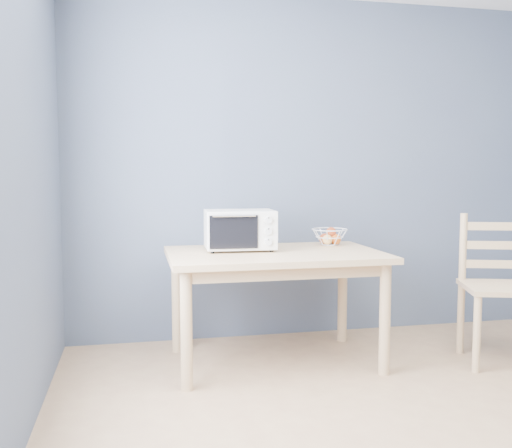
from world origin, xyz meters
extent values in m
cube|color=#4F5C6E|center=(0.00, 2.25, 1.30)|extent=(4.00, 0.01, 2.60)
cube|color=tan|center=(-0.58, 1.59, 0.73)|extent=(1.40, 0.90, 0.04)
cylinder|color=tan|center=(-1.20, 1.22, 0.35)|extent=(0.07, 0.07, 0.71)
cylinder|color=tan|center=(0.04, 1.22, 0.35)|extent=(0.07, 0.07, 0.71)
cylinder|color=tan|center=(-1.20, 1.96, 0.35)|extent=(0.07, 0.07, 0.71)
cylinder|color=tan|center=(0.04, 1.96, 0.35)|extent=(0.07, 0.07, 0.71)
cube|color=white|center=(-0.80, 1.71, 0.89)|extent=(0.47, 0.33, 0.26)
cube|color=black|center=(-0.86, 1.71, 0.89)|extent=(0.31, 0.28, 0.20)
cube|color=black|center=(-0.86, 1.55, 0.89)|extent=(0.31, 0.02, 0.21)
cylinder|color=silver|center=(-0.87, 1.53, 1.00)|extent=(0.28, 0.03, 0.01)
cube|color=white|center=(-0.64, 1.55, 0.89)|extent=(0.13, 0.01, 0.24)
cylinder|color=black|center=(-1.00, 1.60, 0.76)|extent=(0.02, 0.02, 0.02)
cylinder|color=black|center=(-0.61, 1.58, 0.76)|extent=(0.02, 0.02, 0.02)
cylinder|color=black|center=(-0.98, 1.84, 0.76)|extent=(0.02, 0.02, 0.02)
cylinder|color=black|center=(-0.60, 1.82, 0.76)|extent=(0.02, 0.02, 0.02)
cylinder|color=silver|center=(-0.64, 1.54, 0.96)|extent=(0.05, 0.02, 0.05)
cylinder|color=silver|center=(-0.64, 1.54, 0.89)|extent=(0.05, 0.02, 0.05)
cylinder|color=silver|center=(-0.64, 1.54, 0.82)|extent=(0.05, 0.02, 0.05)
torus|color=silver|center=(-0.12, 1.84, 0.86)|extent=(0.32, 0.32, 0.01)
torus|color=silver|center=(-0.12, 1.84, 0.81)|extent=(0.25, 0.25, 0.01)
torus|color=silver|center=(-0.12, 1.84, 0.76)|extent=(0.15, 0.15, 0.01)
sphere|color=#A82D16|center=(-0.15, 1.85, 0.80)|extent=(0.08, 0.08, 0.08)
sphere|color=orange|center=(-0.08, 1.82, 0.79)|extent=(0.08, 0.08, 0.08)
sphere|color=#FDBD62|center=(-0.11, 1.89, 0.79)|extent=(0.08, 0.08, 0.08)
sphere|color=#A82D16|center=(-0.11, 1.84, 0.84)|extent=(0.07, 0.07, 0.07)
sphere|color=#FDBD62|center=(-0.14, 1.80, 0.80)|extent=(0.07, 0.07, 0.07)
cube|color=tan|center=(0.87, 1.26, 0.51)|extent=(0.58, 0.58, 0.03)
cylinder|color=tan|center=(0.63, 1.13, 0.25)|extent=(0.05, 0.05, 0.50)
cylinder|color=tan|center=(0.75, 1.51, 0.25)|extent=(0.05, 0.05, 0.50)
cylinder|color=tan|center=(0.75, 1.51, 0.74)|extent=(0.05, 0.05, 0.50)
cube|color=tan|center=(0.94, 1.45, 0.64)|extent=(0.38, 0.14, 0.06)
cube|color=tan|center=(0.94, 1.45, 0.77)|extent=(0.38, 0.14, 0.06)
cube|color=tan|center=(0.94, 1.45, 0.90)|extent=(0.38, 0.14, 0.06)
camera|label=1|loc=(-1.49, -2.03, 1.27)|focal=40.00mm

